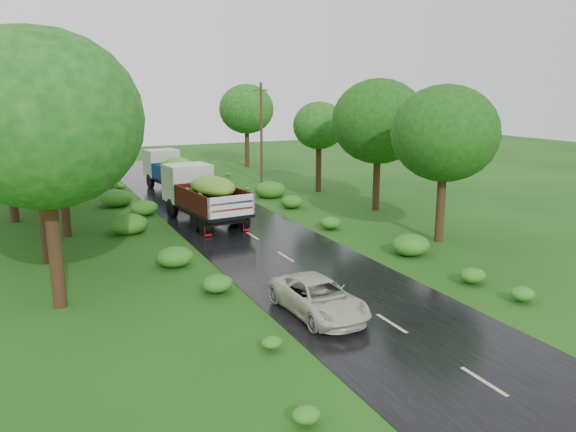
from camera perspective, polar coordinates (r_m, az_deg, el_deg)
ground at (r=18.44m, az=10.46°, el=-10.71°), size 120.00×120.00×0.00m
road at (r=22.39m, az=3.00°, el=-6.19°), size 6.50×80.00×0.02m
road_lines at (r=23.23m, az=1.84°, el=-5.44°), size 0.12×69.60×0.00m
truck_near at (r=31.48m, az=-8.75°, el=2.42°), size 3.21×7.34×2.99m
truck_far at (r=41.98m, az=-11.78°, el=4.73°), size 3.16×6.89×2.79m
car at (r=18.63m, az=3.13°, el=-8.26°), size 2.08×4.26×1.16m
utility_pole at (r=43.97m, az=-2.72°, el=8.50°), size 1.33×0.49×7.76m
trees_left at (r=35.78m, az=-24.63°, el=10.36°), size 6.54×34.62×9.48m
trees_right at (r=38.34m, az=4.42°, el=9.61°), size 4.59×32.25×6.90m
shrubs at (r=30.22m, az=-5.05°, el=-0.52°), size 11.90×44.00×0.70m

